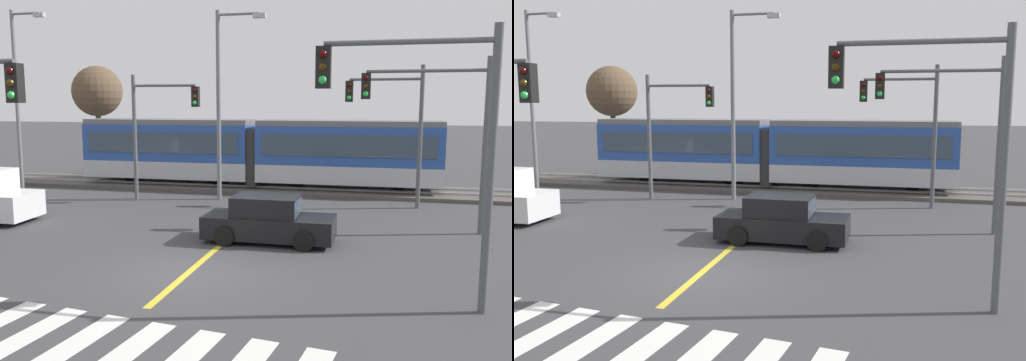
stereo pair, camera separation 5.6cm
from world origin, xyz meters
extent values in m
plane|color=#3D3D3F|center=(0.00, 0.00, 0.00)|extent=(200.00, 200.00, 0.00)
cube|color=#4C4742|center=(0.00, 14.22, 0.09)|extent=(120.00, 4.00, 0.18)
cube|color=#939399|center=(0.00, 13.50, 0.23)|extent=(120.00, 0.08, 0.10)
cube|color=#939399|center=(0.00, 14.94, 0.23)|extent=(120.00, 0.08, 0.10)
cube|color=#B7BAC1|center=(-6.30, 14.22, 0.98)|extent=(9.00, 2.60, 0.90)
cube|color=#284C9E|center=(-6.30, 14.22, 2.38)|extent=(9.00, 2.60, 1.90)
cube|color=#384756|center=(-6.30, 12.90, 2.43)|extent=(8.28, 0.04, 1.04)
cube|color=slate|center=(-6.30, 14.22, 3.47)|extent=(9.00, 2.39, 0.28)
cylinder|color=black|center=(-3.83, 14.22, 0.53)|extent=(0.70, 0.20, 0.70)
cylinder|color=black|center=(-8.78, 14.22, 0.53)|extent=(0.70, 0.20, 0.70)
cube|color=#B7BAC1|center=(3.20, 14.22, 0.98)|extent=(9.00, 2.60, 0.90)
cube|color=#284C9E|center=(3.20, 14.22, 2.38)|extent=(9.00, 2.60, 1.90)
cube|color=#384756|center=(3.20, 12.90, 2.43)|extent=(8.28, 0.04, 1.04)
cube|color=slate|center=(3.20, 14.22, 3.47)|extent=(9.00, 2.39, 0.28)
cylinder|color=black|center=(5.67, 14.22, 0.53)|extent=(0.70, 0.20, 0.70)
cylinder|color=black|center=(0.72, 14.22, 0.53)|extent=(0.70, 0.20, 0.70)
cube|color=#2D2D2D|center=(-1.55, 14.22, 1.68)|extent=(0.50, 2.34, 2.80)
cube|color=silver|center=(-1.64, -4.39, 0.00)|extent=(0.91, 2.85, 0.01)
cube|color=silver|center=(-0.55, -4.52, 0.00)|extent=(0.91, 2.85, 0.01)
cube|color=silver|center=(0.55, -4.66, 0.00)|extent=(0.91, 2.85, 0.01)
cube|color=gold|center=(0.00, 4.81, 0.00)|extent=(0.20, 14.81, 0.01)
cube|color=black|center=(1.42, 3.69, 0.52)|extent=(4.21, 1.73, 0.72)
cube|color=black|center=(1.32, 3.69, 1.20)|extent=(2.11, 1.54, 0.64)
cube|color=#384756|center=(2.32, 3.68, 1.20)|extent=(0.11, 1.43, 0.52)
cube|color=#384756|center=(1.33, 4.47, 1.20)|extent=(1.79, 0.05, 0.48)
cylinder|color=black|center=(2.69, 4.53, 0.32)|extent=(0.64, 0.22, 0.64)
cylinder|color=black|center=(2.67, 2.83, 0.32)|extent=(0.64, 0.22, 0.64)
cylinder|color=black|center=(0.17, 4.55, 0.32)|extent=(0.64, 0.22, 0.64)
cylinder|color=black|center=(0.15, 2.85, 0.32)|extent=(0.64, 0.22, 0.64)
cube|color=#384756|center=(-8.96, 4.21, 1.58)|extent=(0.14, 1.69, 0.66)
cylinder|color=black|center=(-8.98, 5.19, 0.40)|extent=(0.81, 0.30, 0.80)
cylinder|color=#515459|center=(-6.30, 9.98, 2.87)|extent=(0.18, 0.18, 5.75)
cylinder|color=#515459|center=(-4.80, 9.98, 5.25)|extent=(3.00, 0.12, 0.12)
cube|color=black|center=(-3.30, 9.98, 4.75)|extent=(0.32, 0.28, 0.90)
sphere|color=#360605|center=(-3.30, 9.83, 5.02)|extent=(0.18, 0.18, 0.18)
sphere|color=#3A2706|center=(-3.30, 9.83, 4.75)|extent=(0.18, 0.18, 0.18)
sphere|color=green|center=(-3.30, 9.83, 4.48)|extent=(0.18, 0.18, 0.18)
cube|color=black|center=(-3.34, -2.09, 4.93)|extent=(0.32, 0.28, 0.90)
sphere|color=#360605|center=(-3.34, -2.24, 5.20)|extent=(0.18, 0.18, 0.18)
sphere|color=#3A2706|center=(-3.34, -2.24, 4.93)|extent=(0.18, 0.18, 0.18)
sphere|color=green|center=(-3.34, -2.24, 4.66)|extent=(0.18, 0.18, 0.18)
cylinder|color=#515459|center=(7.14, -1.12, 3.04)|extent=(0.18, 0.18, 6.08)
cylinder|color=#515459|center=(5.39, -1.12, 5.75)|extent=(3.50, 0.12, 0.12)
cube|color=black|center=(3.64, -1.12, 5.25)|extent=(0.32, 0.28, 0.90)
sphere|color=#360605|center=(3.64, -1.27, 5.52)|extent=(0.18, 0.18, 0.18)
sphere|color=#3A2706|center=(3.64, -1.27, 5.25)|extent=(0.18, 0.18, 0.18)
sphere|color=green|center=(3.64, -1.27, 4.98)|extent=(0.18, 0.18, 0.18)
cylinder|color=#515459|center=(6.41, 10.72, 3.02)|extent=(0.18, 0.18, 6.05)
cylinder|color=#515459|center=(4.91, 10.72, 5.46)|extent=(3.00, 0.12, 0.12)
cube|color=black|center=(3.41, 10.72, 4.96)|extent=(0.32, 0.28, 0.90)
sphere|color=#360605|center=(3.41, 10.57, 5.23)|extent=(0.18, 0.18, 0.18)
sphere|color=#3A2706|center=(3.41, 10.57, 4.96)|extent=(0.18, 0.18, 0.18)
sphere|color=green|center=(3.41, 10.57, 4.69)|extent=(0.18, 0.18, 0.18)
cylinder|color=#515459|center=(8.27, 6.42, 3.01)|extent=(0.18, 0.18, 6.01)
cylinder|color=#515459|center=(6.27, 6.42, 5.56)|extent=(4.00, 0.12, 0.12)
cube|color=black|center=(4.27, 6.42, 5.06)|extent=(0.32, 0.28, 0.90)
sphere|color=#360605|center=(4.27, 6.27, 5.33)|extent=(0.18, 0.18, 0.18)
sphere|color=#3A2706|center=(4.27, 6.27, 5.06)|extent=(0.18, 0.18, 0.18)
sphere|color=green|center=(4.27, 6.27, 4.79)|extent=(0.18, 0.18, 0.18)
cylinder|color=slate|center=(-13.45, 11.30, 4.54)|extent=(0.20, 0.20, 9.08)
cylinder|color=slate|center=(-12.67, 11.30, 8.88)|extent=(1.57, 0.12, 0.12)
cube|color=#B2B2B7|center=(-11.88, 11.30, 8.78)|extent=(0.56, 0.28, 0.20)
cylinder|color=slate|center=(-2.49, 10.79, 4.29)|extent=(0.20, 0.20, 8.57)
cylinder|color=slate|center=(-1.53, 10.79, 8.37)|extent=(1.92, 0.12, 0.12)
cube|color=#B2B2B7|center=(-0.57, 10.79, 8.27)|extent=(0.56, 0.28, 0.20)
cylinder|color=brown|center=(-12.65, 17.91, 2.28)|extent=(0.32, 0.32, 4.57)
sphere|color=brown|center=(-12.65, 17.91, 5.19)|extent=(3.13, 3.13, 3.13)
camera|label=1|loc=(5.01, -13.09, 4.50)|focal=38.00mm
camera|label=2|loc=(5.06, -13.07, 4.50)|focal=38.00mm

